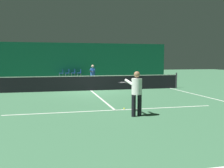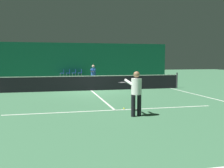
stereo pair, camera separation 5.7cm
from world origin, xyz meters
name	(u,v)px [view 1 (the left image)]	position (x,y,z in m)	size (l,w,h in m)	color
ground_plane	(91,90)	(0.00, 0.00, 0.00)	(60.00, 60.00, 0.00)	#3D704C
backdrop_curtain	(73,60)	(0.00, 13.99, 1.96)	(23.00, 0.12, 3.92)	#0F5138
court_line_baseline_far	(75,78)	(0.00, 11.90, 0.00)	(11.00, 0.10, 0.00)	silver
court_line_service_far	(80,82)	(0.00, 6.40, 0.00)	(8.25, 0.10, 0.00)	silver
court_line_service_near	(115,110)	(0.00, -6.40, 0.00)	(8.25, 0.10, 0.00)	silver
court_line_sideline_right	(170,88)	(5.50, 0.00, 0.00)	(0.10, 23.80, 0.00)	silver
court_line_centre	(91,90)	(0.00, 0.00, 0.00)	(0.10, 12.80, 0.00)	silver
tennis_net	(91,82)	(0.00, 0.00, 0.51)	(12.00, 0.10, 1.07)	black
player_near	(136,90)	(0.47, -7.54, 0.91)	(0.66, 1.35, 1.56)	black
player_far	(93,74)	(0.58, 2.92, 0.91)	(0.63, 1.35, 1.57)	#2D2D38
courtside_chair_0	(62,73)	(-1.37, 13.44, 0.49)	(0.44, 0.44, 0.84)	#99999E
courtside_chair_1	(68,73)	(-0.69, 13.44, 0.49)	(0.44, 0.44, 0.84)	#99999E
courtside_chair_2	(74,72)	(0.00, 13.44, 0.49)	(0.44, 0.44, 0.84)	#99999E
courtside_chair_3	(80,72)	(0.68, 13.44, 0.49)	(0.44, 0.44, 0.84)	#99999E
tennis_ball	(124,108)	(0.39, -6.33, 0.03)	(0.07, 0.07, 0.07)	#D1DB33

